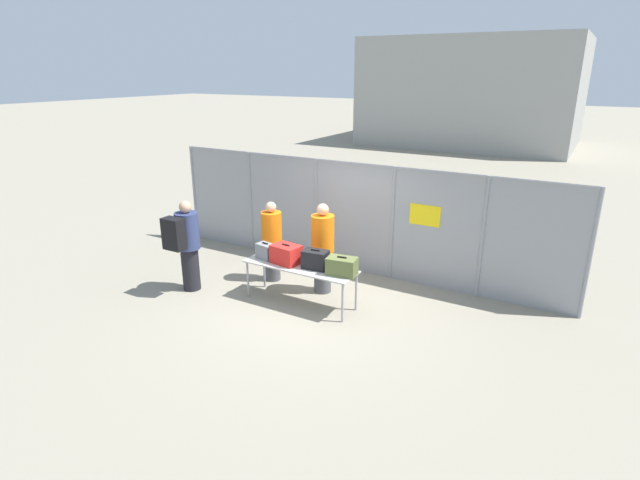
# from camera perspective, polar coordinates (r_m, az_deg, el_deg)

# --- Properties ---
(ground_plane) EXTENTS (120.00, 120.00, 0.00)m
(ground_plane) POSITION_cam_1_polar(r_m,az_deg,el_deg) (9.19, -1.52, -7.17)
(ground_plane) COLOR gray
(fence_section) EXTENTS (8.78, 0.07, 2.30)m
(fence_section) POSITION_cam_1_polar(r_m,az_deg,el_deg) (10.26, 3.81, 2.81)
(fence_section) COLOR gray
(fence_section) RESTS_ON ground_plane
(inspection_table) EXTENTS (2.10, 0.64, 0.73)m
(inspection_table) POSITION_cam_1_polar(r_m,az_deg,el_deg) (8.90, -2.27, -3.29)
(inspection_table) COLOR #B2B2AD
(inspection_table) RESTS_ON ground_plane
(suitcase_grey) EXTENTS (0.36, 0.27, 0.31)m
(suitcase_grey) POSITION_cam_1_polar(r_m,az_deg,el_deg) (9.20, -6.25, -1.28)
(suitcase_grey) COLOR slate
(suitcase_grey) RESTS_ON inspection_table
(suitcase_red) EXTENTS (0.54, 0.42, 0.36)m
(suitcase_red) POSITION_cam_1_polar(r_m,az_deg,el_deg) (8.95, -3.90, -1.63)
(suitcase_red) COLOR red
(suitcase_red) RESTS_ON inspection_table
(suitcase_black) EXTENTS (0.46, 0.32, 0.35)m
(suitcase_black) POSITION_cam_1_polar(r_m,az_deg,el_deg) (8.70, -0.53, -2.24)
(suitcase_black) COLOR black
(suitcase_black) RESTS_ON inspection_table
(suitcase_olive) EXTENTS (0.54, 0.37, 0.32)m
(suitcase_olive) POSITION_cam_1_polar(r_m,az_deg,el_deg) (8.46, 2.51, -3.00)
(suitcase_olive) COLOR #566033
(suitcase_olive) RESTS_ON inspection_table
(traveler_hooded) EXTENTS (0.44, 0.68, 1.76)m
(traveler_hooded) POSITION_cam_1_polar(r_m,az_deg,el_deg) (9.66, -15.08, -0.29)
(traveler_hooded) COLOR black
(traveler_hooded) RESTS_ON ground_plane
(security_worker_near) EXTENTS (0.43, 0.43, 1.73)m
(security_worker_near) POSITION_cam_1_polar(r_m,az_deg,el_deg) (9.30, 0.30, -0.83)
(security_worker_near) COLOR #4C4C51
(security_worker_near) RESTS_ON ground_plane
(security_worker_far) EXTENTS (0.40, 0.40, 1.62)m
(security_worker_far) POSITION_cam_1_polar(r_m,az_deg,el_deg) (9.90, -5.52, -0.03)
(security_worker_far) COLOR #4C4C51
(security_worker_far) RESTS_ON ground_plane
(utility_trailer) EXTENTS (4.20, 2.09, 0.74)m
(utility_trailer) POSITION_cam_1_polar(r_m,az_deg,el_deg) (12.36, 14.50, 1.34)
(utility_trailer) COLOR #4C6B47
(utility_trailer) RESTS_ON ground_plane
(distant_hangar) EXTENTS (10.92, 8.18, 5.66)m
(distant_hangar) POSITION_cam_1_polar(r_m,az_deg,el_deg) (30.26, 17.20, 15.86)
(distant_hangar) COLOR #999993
(distant_hangar) RESTS_ON ground_plane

